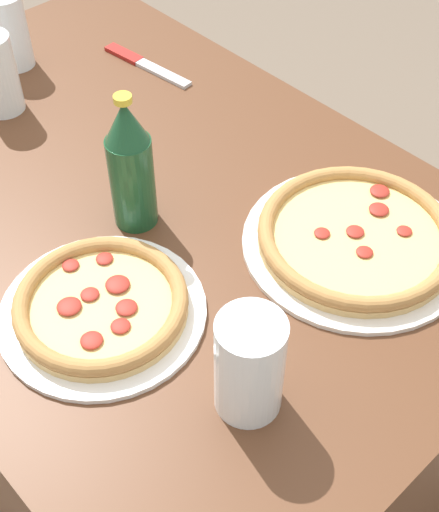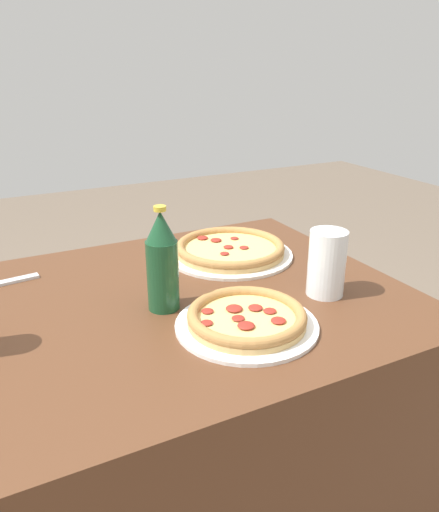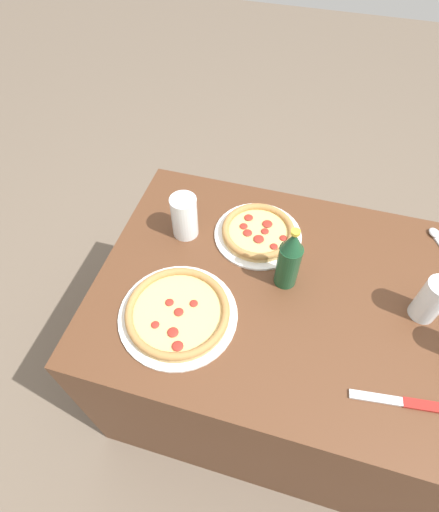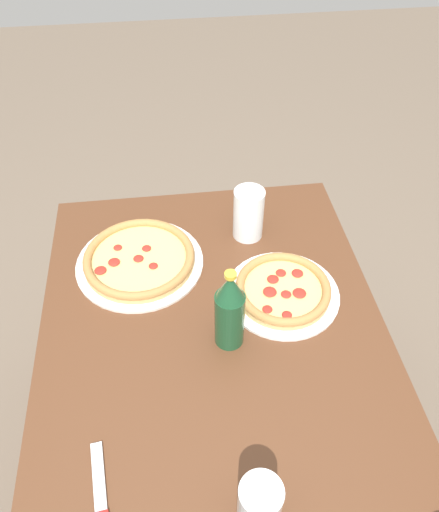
{
  "view_description": "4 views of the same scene",
  "coord_description": "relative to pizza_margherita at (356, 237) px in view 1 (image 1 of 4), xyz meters",
  "views": [
    {
      "loc": [
        0.73,
        -0.48,
        1.48
      ],
      "look_at": [
        0.25,
        -0.03,
        0.78
      ],
      "focal_mm": 50.0,
      "sensor_mm": 36.0,
      "label": 1
    },
    {
      "loc": [
        -0.26,
        -0.93,
        1.21
      ],
      "look_at": [
        0.22,
        0.01,
        0.79
      ],
      "focal_mm": 35.0,
      "sensor_mm": 36.0,
      "label": 2
    },
    {
      "loc": [
        0.07,
        0.67,
        1.71
      ],
      "look_at": [
        0.26,
        -0.01,
        0.79
      ],
      "focal_mm": 28.0,
      "sensor_mm": 36.0,
      "label": 3
    },
    {
      "loc": [
        -0.6,
        0.07,
        1.67
      ],
      "look_at": [
        0.26,
        -0.03,
        0.79
      ],
      "focal_mm": 35.0,
      "sensor_mm": 36.0,
      "label": 4
    }
  ],
  "objects": [
    {
      "name": "beer_bottle",
      "position": [
        -0.27,
        -0.2,
        0.09
      ],
      "size": [
        0.07,
        0.07,
        0.22
      ],
      "color": "#194728",
      "rests_on": "table"
    },
    {
      "name": "pizza_margherita",
      "position": [
        0.0,
        0.0,
        0.0
      ],
      "size": [
        0.33,
        0.33,
        0.04
      ],
      "color": "silver",
      "rests_on": "table"
    },
    {
      "name": "glass_lemonade",
      "position": [
        0.08,
        -0.3,
        0.05
      ],
      "size": [
        0.08,
        0.08,
        0.15
      ],
      "color": "white",
      "rests_on": "table"
    },
    {
      "name": "pizza_salami",
      "position": [
        -0.15,
        -0.35,
        -0.0
      ],
      "size": [
        0.28,
        0.28,
        0.04
      ],
      "color": "white",
      "rests_on": "table"
    },
    {
      "name": "ground_plane",
      "position": [
        -0.33,
        -0.17,
        -0.73
      ],
      "size": [
        8.0,
        8.0,
        0.0
      ],
      "primitive_type": "plane",
      "color": "#6B5B4C"
    },
    {
      "name": "table",
      "position": [
        -0.33,
        -0.17,
        -0.38
      ],
      "size": [
        1.22,
        0.81,
        0.72
      ],
      "color": "#56331E",
      "rests_on": "ground_plane"
    },
    {
      "name": "knife",
      "position": [
        -0.6,
        0.08,
        -0.01
      ],
      "size": [
        0.22,
        0.05,
        0.01
      ],
      "color": "maroon",
      "rests_on": "table"
    },
    {
      "name": "glass_red_wine",
      "position": [
        -0.77,
        -0.1,
        0.05
      ],
      "size": [
        0.07,
        0.07,
        0.14
      ],
      "color": "white",
      "rests_on": "table"
    }
  ]
}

